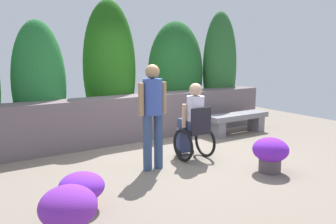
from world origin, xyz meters
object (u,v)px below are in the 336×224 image
object	(u,v)px
flower_pot_purple_near	(68,211)
flower_pot_terracotta_by_wall	(82,189)
person_standing_companion	(153,110)
flower_pot_red_accent	(270,153)
stone_bench	(238,120)
person_in_wheelchair	(193,124)

from	to	relation	value
flower_pot_purple_near	flower_pot_terracotta_by_wall	bearing A→B (deg)	62.14
person_standing_companion	flower_pot_red_accent	distance (m)	1.94
flower_pot_terracotta_by_wall	flower_pot_red_accent	world-z (taller)	flower_pot_red_accent
flower_pot_purple_near	flower_pot_red_accent	bearing A→B (deg)	5.97
person_standing_companion	flower_pot_purple_near	distance (m)	2.37
person_standing_companion	flower_pot_terracotta_by_wall	xyz separation A→B (m)	(-1.42, -0.75, -0.72)
stone_bench	flower_pot_purple_near	size ratio (longest dim) A/B	2.68
person_in_wheelchair	person_standing_companion	world-z (taller)	person_standing_companion
stone_bench	person_standing_companion	xyz separation A→B (m)	(-2.86, -1.05, 0.65)
person_in_wheelchair	flower_pot_terracotta_by_wall	distance (m)	2.47
stone_bench	flower_pot_purple_near	xyz separation A→B (m)	(-4.64, -2.49, 0.03)
flower_pot_purple_near	person_standing_companion	bearing A→B (deg)	38.86
stone_bench	person_standing_companion	world-z (taller)	person_standing_companion
person_in_wheelchair	person_standing_companion	xyz separation A→B (m)	(-0.87, -0.10, 0.34)
person_standing_companion	flower_pot_purple_near	size ratio (longest dim) A/B	2.82
stone_bench	flower_pot_red_accent	world-z (taller)	flower_pot_red_accent
person_standing_companion	flower_pot_red_accent	size ratio (longest dim) A/B	3.01
flower_pot_terracotta_by_wall	flower_pot_red_accent	bearing A→B (deg)	-6.92
stone_bench	person_in_wheelchair	bearing A→B (deg)	-155.85
stone_bench	flower_pot_terracotta_by_wall	bearing A→B (deg)	-158.51
person_standing_companion	flower_pot_red_accent	world-z (taller)	person_standing_companion
stone_bench	person_in_wheelchair	world-z (taller)	person_in_wheelchair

